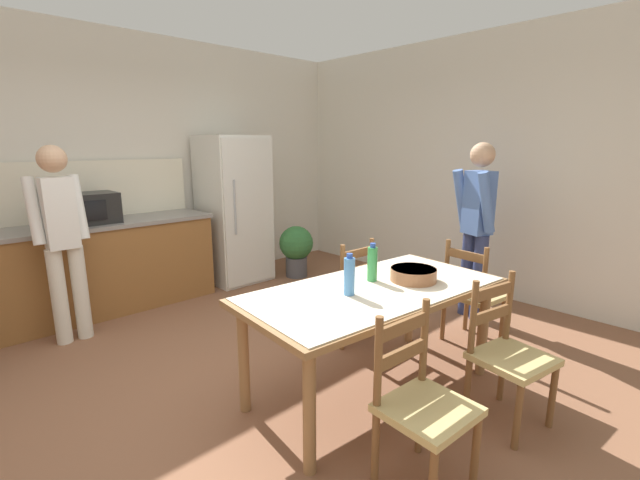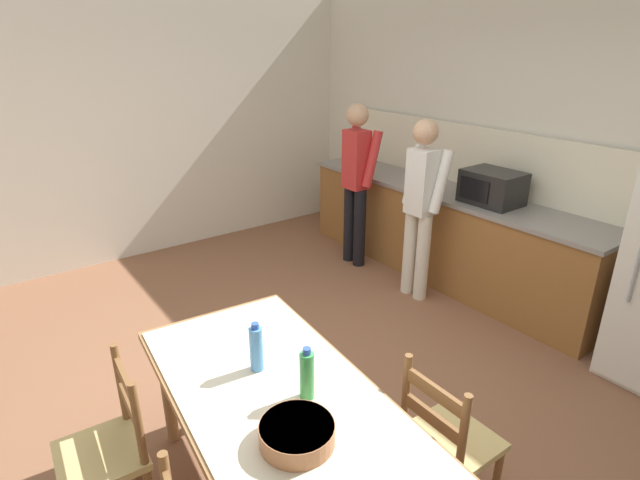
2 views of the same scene
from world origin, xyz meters
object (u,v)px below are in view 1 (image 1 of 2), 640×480
Objects in this scene: bottle_near_centre at (349,276)px; serving_bowl at (413,274)px; person_by_table at (476,222)px; refrigerator at (234,210)px; potted_plant at (296,248)px; chair_head_end at (472,295)px; chair_side_near_right at (507,355)px; chair_side_far_right at (346,291)px; bottle_off_centre at (372,264)px; chair_side_near_left at (421,404)px; person_at_counter at (62,235)px; microwave at (89,208)px; dining_table at (374,299)px.

bottle_near_centre is 0.55m from serving_bowl.
serving_bowl is 1.47m from person_by_table.
potted_plant is at bearing -33.79° from refrigerator.
chair_head_end is 1.00× the size of chair_side_near_right.
chair_head_end is 1.08m from chair_side_far_right.
chair_side_far_right is (0.16, 0.80, -0.37)m from serving_bowl.
bottle_off_centre is at bearing 23.93° from person_by_table.
person_at_counter is (-0.81, 3.04, 0.51)m from chair_side_near_left.
serving_bowl is at bearing 79.14° from chair_side_far_right.
person_by_table is (1.03, -2.66, 0.06)m from refrigerator.
chair_head_end is 3.52m from person_at_counter.
chair_head_end is at bearing 132.62° from chair_side_far_right.
microwave is at bearing -35.65° from person_at_counter.
potted_plant is (0.17, 2.52, -0.06)m from chair_head_end.
chair_side_near_right is at bearing -74.44° from bottle_off_centre.
person_at_counter is (-1.29, 2.34, 0.27)m from dining_table.
dining_table is 2.83× the size of potted_plant.
person_by_table is at bearing 158.59° from chair_side_far_right.
refrigerator reaches higher than chair_side_near_right.
bottle_near_centre reaches higher than chair_side_far_right.
serving_bowl is (0.31, -0.10, 0.13)m from dining_table.
bottle_off_centre is 0.30× the size of chair_head_end.
person_by_table reaches higher than person_at_counter.
chair_side_near_right is (0.03, -0.68, -0.37)m from serving_bowl.
person_by_table is at bearing 5.84° from dining_table.
dining_table reaches higher than potted_plant.
chair_side_near_left is at bearing -108.67° from refrigerator.
refrigerator is 0.95× the size of dining_table.
chair_side_far_right is (-0.25, -2.14, -0.46)m from refrigerator.
microwave is at bearing 103.64° from bottle_near_centre.
chair_side_far_right is at bearing 57.85° from bottle_off_centre.
refrigerator is at bearing 94.14° from chair_side_near_right.
chair_side_near_right is at bearing -70.87° from microwave.
chair_side_far_right is 1.00× the size of chair_side_near_left.
dining_table is at bearing 59.43° from chair_side_near_left.
person_at_counter is at bearing 127.77° from chair_side_near_right.
person_by_table is (1.65, 0.08, 0.08)m from bottle_off_centre.
person_at_counter is (-1.39, 2.24, 0.07)m from bottle_off_centre.
bottle_near_centre is at bearing 174.91° from dining_table.
dining_table is 0.25m from bottle_off_centre.
potted_plant is at bearing 56.40° from bottle_near_centre.
person_at_counter is 3.73m from person_by_table.
microwave is 0.55× the size of chair_side_far_right.
refrigerator is at bearing -47.60° from person_by_table.
chair_head_end is 1.36× the size of potted_plant.
bottle_near_centre is at bearing -76.36° from microwave.
person_by_table reaches higher than potted_plant.
chair_head_end is at bearing -0.68° from serving_bowl.
person_by_table reaches higher than chair_head_end.
serving_bowl is at bearing -146.74° from person_at_counter.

